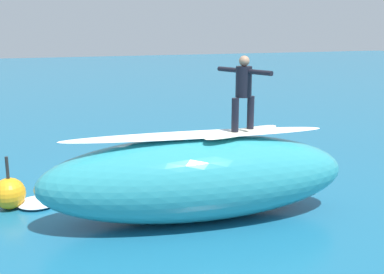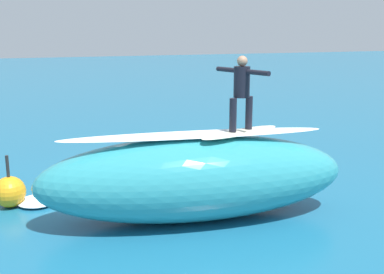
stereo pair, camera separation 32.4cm
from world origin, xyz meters
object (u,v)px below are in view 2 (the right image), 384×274
Objects in this scene: surfboard_paddling at (156,169)px; buoy_marker at (10,192)px; surfer_riding at (242,88)px; surfboard_riding at (241,132)px; surfer_paddling at (152,163)px.

buoy_marker is (4.13, 1.79, 0.34)m from surfboard_paddling.
surfer_riding is 5.06m from surfboard_paddling.
surfer_riding is (0.00, -0.00, 1.01)m from surfboard_riding.
surfboard_riding reaches higher than buoy_marker.
buoy_marker reaches higher than surfboard_paddling.
surfboard_paddling is at bearing -97.33° from surfer_riding.
surfboard_riding reaches higher than surfer_paddling.
surfer_riding is at bearing -39.99° from surfer_paddling.
surfer_paddling is at bearing -96.21° from surfer_riding.
buoy_marker reaches higher than surfer_paddling.
surfboard_riding reaches higher than surfboard_paddling.
surfer_riding reaches higher than surfer_paddling.
buoy_marker is (5.05, -2.24, -1.57)m from surfboard_riding.
surfboard_paddling is (0.93, -4.03, -1.91)m from surfboard_riding.
surfer_riding reaches higher than buoy_marker.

